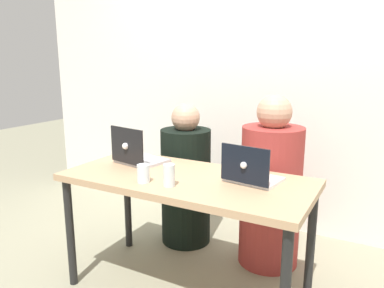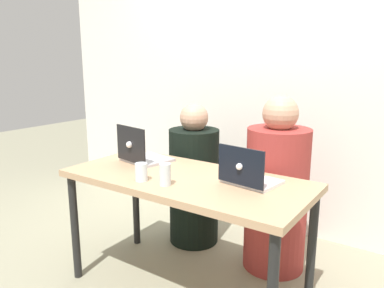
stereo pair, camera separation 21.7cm
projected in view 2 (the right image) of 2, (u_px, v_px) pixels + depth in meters
back_wall at (272, 89)px, 3.04m from camera, size 4.50×0.10×2.33m
desk at (186, 189)px, 2.18m from camera, size 1.44×0.67×0.74m
person_on_left at (194, 182)px, 2.86m from camera, size 0.45×0.45×1.08m
person_on_right at (276, 194)px, 2.49m from camera, size 0.45×0.45×1.18m
laptop_back_right at (248, 176)px, 2.01m from camera, size 0.31×0.27×0.22m
laptop_back_left at (142, 154)px, 2.46m from camera, size 0.33×0.31×0.25m
water_glass_center at (165, 176)px, 2.00m from camera, size 0.06×0.06×0.12m
water_glass_left at (141, 173)px, 2.08m from camera, size 0.07×0.07×0.10m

